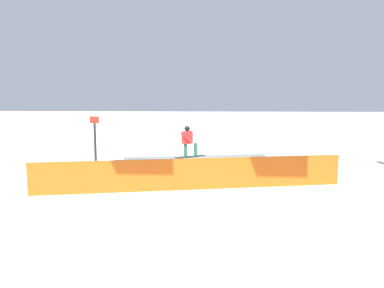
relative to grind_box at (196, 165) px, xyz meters
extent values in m
plane|color=white|center=(0.00, 0.00, -0.28)|extent=(120.00, 120.00, 0.00)
cube|color=#28142A|center=(0.00, 0.00, 0.01)|extent=(5.94, 1.75, 0.57)
cube|color=#D83C35|center=(0.00, 0.00, -0.13)|extent=(5.95, 1.77, 0.14)
cube|color=gray|center=(0.00, 0.00, 0.31)|extent=(5.95, 1.81, 0.04)
cube|color=black|center=(0.24, 0.05, 0.34)|extent=(1.34, 1.05, 0.01)
cylinder|color=#2A6B4A|center=(0.44, 0.19, 0.62)|extent=(0.19, 0.19, 0.55)
cylinder|color=#2A6B4A|center=(0.04, -0.09, 0.62)|extent=(0.19, 0.19, 0.55)
cube|color=red|center=(0.37, 0.14, 1.16)|extent=(0.47, 0.42, 0.52)
sphere|color=black|center=(0.37, 0.14, 1.53)|extent=(0.22, 0.22, 0.22)
cylinder|color=red|center=(0.42, 0.38, 1.18)|extent=(0.42, 0.33, 0.46)
cylinder|color=red|center=(0.38, -0.05, 1.18)|extent=(0.13, 0.13, 0.55)
cube|color=orange|center=(0.00, 3.01, 0.25)|extent=(10.24, 2.15, 1.06)
cylinder|color=#262628|center=(4.46, -0.55, 0.70)|extent=(0.10, 0.10, 1.95)
cube|color=red|center=(4.46, -0.55, 1.82)|extent=(0.40, 0.04, 0.30)
camera|label=1|loc=(-0.64, 14.60, 2.82)|focal=33.27mm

